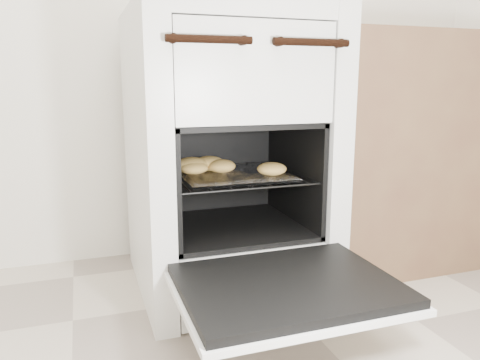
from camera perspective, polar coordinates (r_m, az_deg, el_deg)
The scene contains 6 objects.
stove at distance 1.62m, azimuth -1.73°, elevation 2.82°, with size 0.62×0.69×0.95m.
oven_door at distance 1.22m, azimuth 5.80°, elevation -12.93°, with size 0.56×0.43×0.04m.
oven_rack at distance 1.56m, azimuth -0.98°, elevation 0.53°, with size 0.45×0.43×0.01m.
foil_sheet at distance 1.54m, azimuth -0.75°, elevation 0.61°, with size 0.35×0.31×0.01m, color white.
baked_rolls at distance 1.56m, azimuth -3.20°, elevation 1.74°, with size 0.38×0.27×0.05m.
counter at distance 2.06m, azimuth 18.91°, elevation 3.71°, with size 0.89×0.60×0.89m, color brown.
Camera 1 is at (-0.27, -0.37, 0.72)m, focal length 35.00 mm.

